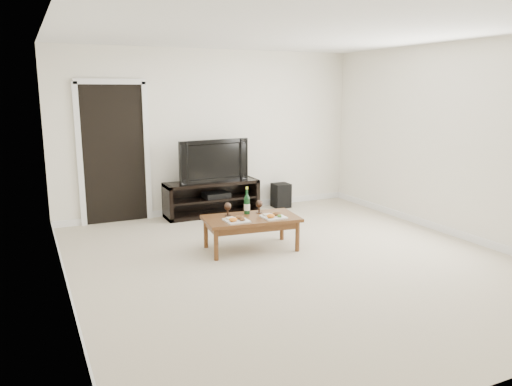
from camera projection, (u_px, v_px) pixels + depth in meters
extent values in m
plane|color=beige|center=(295.00, 261.00, 5.84)|extent=(5.50, 5.50, 0.00)
cube|color=white|center=(211.00, 132.00, 8.03)|extent=(5.00, 0.04, 2.60)
cube|color=white|center=(299.00, 28.00, 5.31)|extent=(5.00, 5.50, 0.04)
cube|color=black|center=(114.00, 155.00, 7.41)|extent=(0.90, 0.02, 2.05)
cube|color=black|center=(212.00, 198.00, 7.95)|extent=(1.50, 0.45, 0.55)
imported|color=black|center=(211.00, 160.00, 7.83)|extent=(1.18, 0.28, 0.67)
cube|color=black|center=(216.00, 195.00, 7.96)|extent=(0.41, 0.31, 0.08)
cube|color=black|center=(281.00, 195.00, 8.51)|extent=(0.27, 0.27, 0.41)
cube|color=brown|center=(251.00, 233.00, 6.25)|extent=(1.22, 0.75, 0.42)
cube|color=white|center=(236.00, 219.00, 6.00)|extent=(0.27, 0.27, 0.07)
cube|color=white|center=(273.00, 215.00, 6.17)|extent=(0.27, 0.27, 0.07)
cylinder|color=#0E3316|center=(247.00, 200.00, 6.34)|extent=(0.07, 0.07, 0.35)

